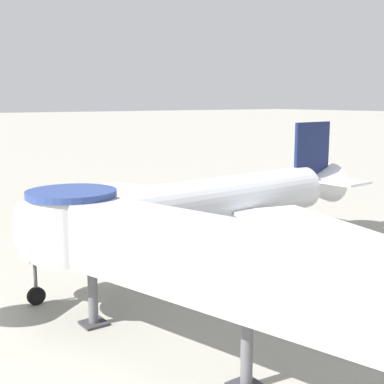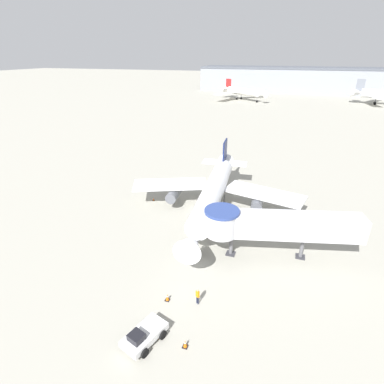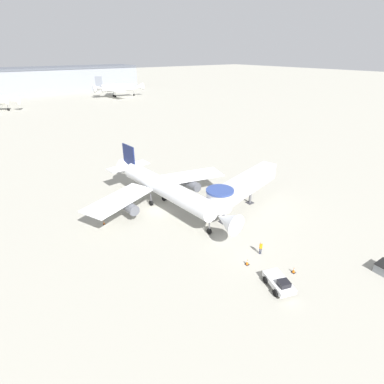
{
  "view_description": "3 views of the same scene",
  "coord_description": "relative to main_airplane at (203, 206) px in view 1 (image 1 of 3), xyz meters",
  "views": [
    {
      "loc": [
        27.67,
        -19.23,
        10.12
      ],
      "look_at": [
        -0.14,
        0.59,
        4.2
      ],
      "focal_mm": 50.0,
      "sensor_mm": 36.0,
      "label": 1
    },
    {
      "loc": [
        11.48,
        -39.65,
        22.4
      ],
      "look_at": [
        -1.23,
        -1.85,
        3.9
      ],
      "focal_mm": 28.0,
      "sensor_mm": 36.0,
      "label": 2
    },
    {
      "loc": [
        -21.37,
        -39.16,
        24.42
      ],
      "look_at": [
        6.09,
        -1.68,
        2.27
      ],
      "focal_mm": 28.0,
      "sensor_mm": 36.0,
      "label": 3
    }
  ],
  "objects": [
    {
      "name": "ground_plane",
      "position": [
        -1.57,
        -0.21,
        -3.62
      ],
      "size": [
        800.0,
        800.0,
        0.0
      ],
      "primitive_type": "plane",
      "color": "#9E9B8E"
    },
    {
      "name": "main_airplane",
      "position": [
        0.0,
        0.0,
        0.0
      ],
      "size": [
        27.4,
        29.54,
        8.49
      ],
      "rotation": [
        0.0,
        0.0,
        0.08
      ],
      "color": "silver",
      "rests_on": "ground_plane"
    },
    {
      "name": "traffic_cone_port_wing",
      "position": [
        -10.49,
        0.63,
        -3.34
      ],
      "size": [
        0.35,
        0.35,
        0.59
      ],
      "color": "black",
      "rests_on": "ground_plane"
    },
    {
      "name": "jet_bridge",
      "position": [
        9.11,
        -8.66,
        0.77
      ],
      "size": [
        17.99,
        7.31,
        6.07
      ],
      "rotation": [
        0.0,
        0.0,
        0.25
      ],
      "color": "#B7B7BC",
      "rests_on": "ground_plane"
    }
  ]
}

